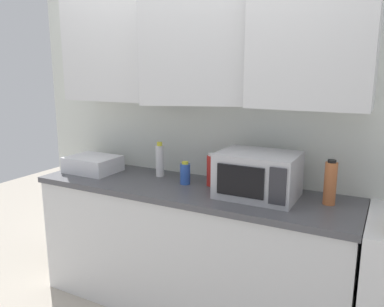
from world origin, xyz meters
name	(u,v)px	position (x,y,z in m)	size (l,w,h in m)	color
wall_back_with_cabinets	(204,85)	(0.00, -0.07, 1.57)	(3.08, 0.56, 2.60)	silver
counter_run	(189,248)	(0.00, -0.30, 0.45)	(2.21, 0.63, 0.90)	silver
microwave	(258,175)	(0.48, -0.29, 1.04)	(0.48, 0.37, 0.28)	#B7B7BC
dish_rack	(93,164)	(-0.85, -0.30, 0.96)	(0.38, 0.30, 0.12)	silver
bottle_red_sauce	(212,170)	(0.12, -0.21, 1.01)	(0.07, 0.07, 0.23)	red
bottle_blue_cleaner	(185,173)	(-0.05, -0.26, 0.97)	(0.07, 0.07, 0.16)	#2D56B7
bottle_spice_jar	(330,183)	(0.89, -0.22, 1.03)	(0.07, 0.07, 0.27)	#BC6638
bottle_white_jar	(160,160)	(-0.32, -0.17, 1.02)	(0.06, 0.06, 0.26)	white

